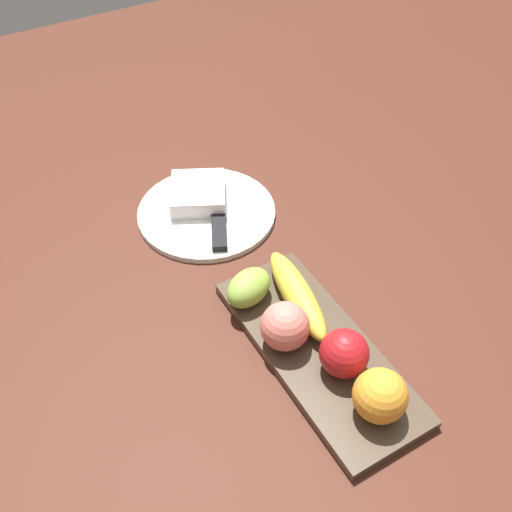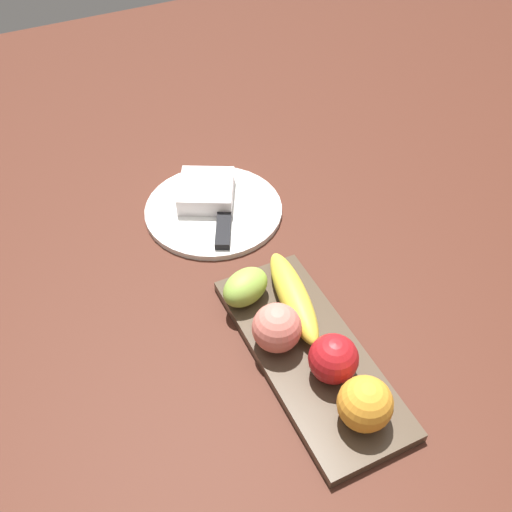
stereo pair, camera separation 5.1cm
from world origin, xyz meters
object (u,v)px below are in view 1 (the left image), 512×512
peach (285,326)px  fruit_tray (318,350)px  grape_bunch (249,288)px  orange_near_apple (382,395)px  dinner_plate (207,212)px  banana (297,294)px  folded_napkin (198,194)px  apple (345,353)px  knife (219,224)px

peach → fruit_tray: bearing=-131.7°
fruit_tray → grape_bunch: bearing=17.5°
orange_near_apple → dinner_plate: bearing=1.4°
orange_near_apple → peach: size_ratio=1.01×
banana → dinner_plate: (0.26, 0.02, -0.03)m
banana → folded_napkin: size_ratio=1.77×
apple → banana: size_ratio=0.37×
banana → knife: size_ratio=1.04×
banana → folded_napkin: 0.29m
apple → peach: (0.08, 0.05, 0.00)m
banana → dinner_plate: banana is taller
banana → orange_near_apple: bearing=-172.5°
apple → folded_napkin: 0.41m
peach → knife: 0.26m
apple → knife: size_ratio=0.39×
banana → peach: bearing=142.4°
knife → grape_bunch: bearing=-166.6°
grape_bunch → folded_napkin: 0.25m
fruit_tray → peach: bearing=48.3°
fruit_tray → folded_napkin: (0.37, 0.00, 0.02)m
dinner_plate → folded_napkin: folded_napkin is taller
grape_bunch → dinner_plate: (0.22, -0.04, -0.04)m
fruit_tray → peach: (0.03, 0.04, 0.04)m
dinner_plate → knife: size_ratio=1.39×
orange_near_apple → dinner_plate: (0.46, 0.01, -0.05)m
fruit_tray → knife: size_ratio=2.02×
dinner_plate → knife: 0.05m
apple → knife: 0.34m
banana → orange_near_apple: size_ratio=2.57×
peach → apple: bearing=-148.9°
dinner_plate → banana: bearing=-176.3°
peach → folded_napkin: (0.34, -0.04, -0.02)m
fruit_tray → dinner_plate: bearing=0.0°
dinner_plate → grape_bunch: bearing=169.7°
grape_bunch → knife: bearing=-12.8°
folded_napkin → knife: 0.08m
orange_near_apple → folded_napkin: bearing=1.3°
banana → knife: (0.21, 0.02, -0.02)m
fruit_tray → orange_near_apple: size_ratio=5.00×
orange_near_apple → grape_bunch: (0.24, 0.05, -0.01)m
fruit_tray → grape_bunch: grape_bunch is taller
apple → dinner_plate: apple is taller
fruit_tray → folded_napkin: bearing=0.0°
orange_near_apple → folded_napkin: size_ratio=0.69×
apple → knife: bearing=1.9°
apple → grape_bunch: (0.17, 0.05, -0.01)m
peach → knife: peach is taller
fruit_tray → orange_near_apple: (-0.12, -0.01, 0.04)m
orange_near_apple → dinner_plate: 0.46m
grape_bunch → folded_napkin: size_ratio=0.76×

